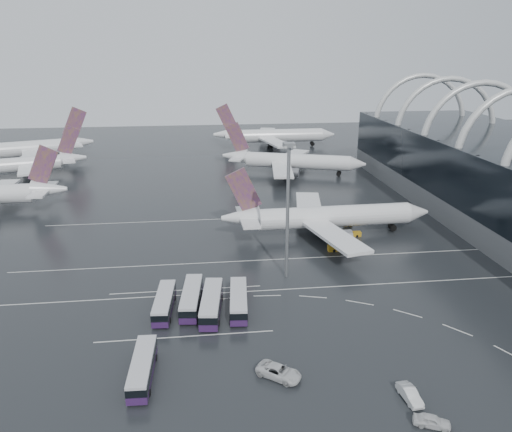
{
  "coord_description": "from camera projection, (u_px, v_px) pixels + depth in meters",
  "views": [
    {
      "loc": [
        -21.12,
        -84.98,
        43.13
      ],
      "look_at": [
        -8.24,
        20.83,
        7.0
      ],
      "focal_mm": 35.0,
      "sensor_mm": 36.0,
      "label": 1
    }
  ],
  "objects": [
    {
      "name": "gse_cart_belly_c",
      "position": [
        333.0,
        248.0,
        111.12
      ],
      "size": [
        2.45,
        1.45,
        1.34
      ],
      "primitive_type": "cube",
      "color": "#B58418",
      "rests_on": "ground"
    },
    {
      "name": "lane_marking_far",
      "position": [
        278.0,
        217.0,
        133.76
      ],
      "size": [
        120.0,
        0.25,
        0.01
      ],
      "primitive_type": "cube",
      "color": "beige",
      "rests_on": "ground"
    },
    {
      "name": "bus_row_near_a",
      "position": [
        164.0,
        303.0,
        85.38
      ],
      "size": [
        3.66,
        12.39,
        3.01
      ],
      "rotation": [
        0.0,
        0.0,
        1.5
      ],
      "color": "#2F1440",
      "rests_on": "ground"
    },
    {
      "name": "jet_remote_far",
      "position": [
        33.0,
        149.0,
        195.9
      ],
      "size": [
        47.23,
        38.39,
        20.89
      ],
      "rotation": [
        0.0,
        0.0,
        3.45
      ],
      "color": "white",
      "rests_on": "ground"
    },
    {
      "name": "van_curve_b",
      "position": [
        432.0,
        421.0,
        59.61
      ],
      "size": [
        4.73,
        3.33,
        1.5
      ],
      "primitive_type": "imported",
      "rotation": [
        0.0,
        0.0,
        1.17
      ],
      "color": "silver",
      "rests_on": "ground"
    },
    {
      "name": "airliner_gate_b",
      "position": [
        290.0,
        161.0,
        177.95
      ],
      "size": [
        50.3,
        44.69,
        17.92
      ],
      "rotation": [
        0.0,
        0.0,
        -0.33
      ],
      "color": "white",
      "rests_on": "ground"
    },
    {
      "name": "jet_remote_mid",
      "position": [
        29.0,
        164.0,
        174.03
      ],
      "size": [
        39.51,
        32.07,
        17.35
      ],
      "rotation": [
        0.0,
        0.0,
        3.41
      ],
      "color": "white",
      "rests_on": "ground"
    },
    {
      "name": "bus_row_far_a",
      "position": [
        142.0,
        368.0,
        68.09
      ],
      "size": [
        3.25,
        12.19,
        2.98
      ],
      "rotation": [
        0.0,
        0.0,
        1.53
      ],
      "color": "#2F1440",
      "rests_on": "ground"
    },
    {
      "name": "lane_marking_mid",
      "position": [
        299.0,
        258.0,
        107.43
      ],
      "size": [
        120.0,
        0.25,
        0.01
      ],
      "primitive_type": "cube",
      "color": "beige",
      "rests_on": "ground"
    },
    {
      "name": "van_curve_c",
      "position": [
        410.0,
        394.0,
        64.14
      ],
      "size": [
        2.12,
        4.91,
        1.57
      ],
      "primitive_type": "imported",
      "rotation": [
        0.0,
        0.0,
        0.1
      ],
      "color": "silver",
      "rests_on": "ground"
    },
    {
      "name": "bus_bay_line_south",
      "position": [
        185.0,
        337.0,
        78.36
      ],
      "size": [
        28.0,
        0.25,
        0.01
      ],
      "primitive_type": "cube",
      "color": "beige",
      "rests_on": "ground"
    },
    {
      "name": "bus_bay_line_north",
      "position": [
        186.0,
        290.0,
        93.4
      ],
      "size": [
        28.0,
        0.25,
        0.01
      ],
      "primitive_type": "cube",
      "color": "beige",
      "rests_on": "ground"
    },
    {
      "name": "floodlight_mast",
      "position": [
        288.0,
        195.0,
        93.63
      ],
      "size": [
        2.05,
        2.05,
        26.72
      ],
      "color": "gray",
      "rests_on": "ground"
    },
    {
      "name": "airliner_main",
      "position": [
        324.0,
        217.0,
        119.72
      ],
      "size": [
        51.3,
        45.08,
        17.4
      ],
      "rotation": [
        0.0,
        0.0,
        0.03
      ],
      "color": "white",
      "rests_on": "ground"
    },
    {
      "name": "van_curve_a",
      "position": [
        279.0,
        372.0,
        68.43
      ],
      "size": [
        6.82,
        6.18,
        1.76
      ],
      "primitive_type": "imported",
      "rotation": [
        0.0,
        0.0,
        0.92
      ],
      "color": "silver",
      "rests_on": "ground"
    },
    {
      "name": "gse_cart_belly_a",
      "position": [
        356.0,
        234.0,
        119.86
      ],
      "size": [
        2.09,
        1.23,
        1.14
      ],
      "primitive_type": "cube",
      "color": "#B58418",
      "rests_on": "ground"
    },
    {
      "name": "airliner_gate_c",
      "position": [
        273.0,
        136.0,
        225.89
      ],
      "size": [
        55.38,
        51.35,
        19.82
      ],
      "rotation": [
        0.0,
        0.0,
        0.0
      ],
      "color": "white",
      "rests_on": "ground"
    },
    {
      "name": "bus_row_near_d",
      "position": [
        239.0,
        300.0,
        86.05
      ],
      "size": [
        3.91,
        12.85,
        3.12
      ],
      "rotation": [
        0.0,
        0.0,
        1.49
      ],
      "color": "#2F1440",
      "rests_on": "ground"
    },
    {
      "name": "lane_marking_near",
      "position": [
        314.0,
        288.0,
        94.27
      ],
      "size": [
        120.0,
        0.25,
        0.01
      ],
      "primitive_type": "cube",
      "color": "beige",
      "rests_on": "ground"
    },
    {
      "name": "bus_row_near_c",
      "position": [
        211.0,
        303.0,
        84.86
      ],
      "size": [
        4.59,
        13.78,
        3.33
      ],
      "rotation": [
        0.0,
        0.0,
        1.46
      ],
      "color": "#2F1440",
      "rests_on": "ground"
    },
    {
      "name": "bus_row_near_b",
      "position": [
        191.0,
        298.0,
        86.79
      ],
      "size": [
        4.19,
        13.33,
        3.23
      ],
      "rotation": [
        0.0,
        0.0,
        1.48
      ],
      "color": "#2F1440",
      "rests_on": "ground"
    },
    {
      "name": "ground",
      "position": [
        311.0,
        283.0,
        96.15
      ],
      "size": [
        420.0,
        420.0,
        0.0
      ],
      "primitive_type": "plane",
      "color": "black",
      "rests_on": "ground"
    },
    {
      "name": "gse_cart_belly_e",
      "position": [
        348.0,
        224.0,
        126.77
      ],
      "size": [
        2.03,
        1.2,
        1.11
      ],
      "primitive_type": "cube",
      "color": "#B58418",
      "rests_on": "ground"
    }
  ]
}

